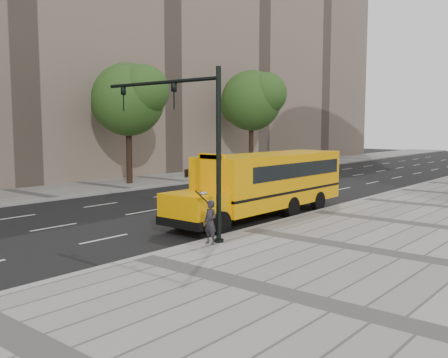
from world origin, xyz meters
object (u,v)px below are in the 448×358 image
Objects in this scene: tree_c at (252,100)px; pedestrian at (210,222)px; school_bus at (268,180)px; traffic_signal at (190,132)px; taxi_near at (218,194)px; tree_b at (129,99)px; taxi_far at (252,174)px.

pedestrian is (16.98, -25.27, -5.83)m from tree_c.
traffic_signal is (0.69, -6.14, 2.33)m from school_bus.
tree_c reaches higher than taxi_near.
taxi_near is at bearing 123.24° from traffic_signal.
school_bus is at bearing -51.43° from tree_c.
tree_b is 20.63m from pedestrian.
tree_c is 2.44× the size of taxi_near.
taxi_far is at bearing 130.05° from school_bus.
tree_b is 16.03m from school_bus.
tree_c is 31.00m from pedestrian.
tree_c is at bearing 129.67° from taxi_far.
tree_b reaches higher than taxi_far.
pedestrian reaches higher than taxi_far.
taxi_far is at bearing 111.46° from taxi_near.
taxi_far is (6.31, 6.39, -5.55)m from tree_b.
tree_b is 12.85m from taxi_near.
taxi_far is 2.77× the size of pedestrian.
tree_c is (0.01, 14.85, 0.50)m from tree_b.
pedestrian is (2.09, -6.59, -0.83)m from school_bus.
tree_b is at bearing -90.03° from tree_c.
traffic_signal is (4.46, -6.81, 3.42)m from taxi_near.
taxi_far reaches higher than taxi_near.
pedestrian is at bearing -54.60° from taxi_far.
tree_b is 14.85m from tree_c.
tree_b reaches higher than taxi_near.
tree_c is 0.83× the size of school_bus.
taxi_far is at bearing 45.35° from tree_b.
taxi_near is (11.13, -3.16, -5.60)m from tree_b.
tree_c is 12.16m from taxi_far.
tree_b is at bearing -131.68° from taxi_far.
pedestrian is 0.25× the size of traffic_signal.
tree_c is 6.10× the size of pedestrian.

